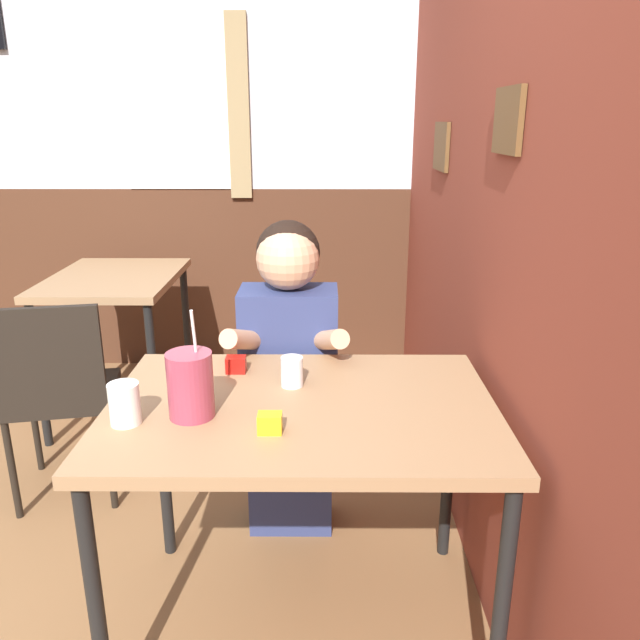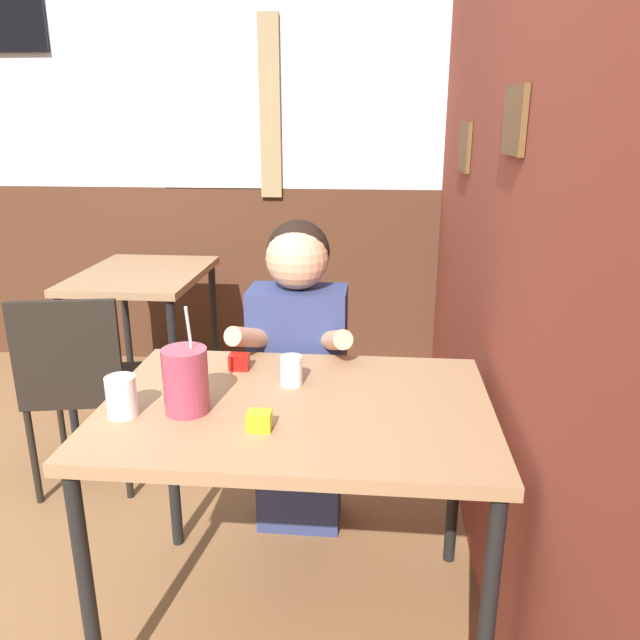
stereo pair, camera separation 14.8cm
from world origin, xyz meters
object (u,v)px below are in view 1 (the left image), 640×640
Objects in this scene: cocktail_pitcher at (190,385)px; background_table at (115,293)px; main_table at (302,426)px; person_seated at (289,371)px; chair_near_window at (58,386)px.

background_table is at bearing 114.63° from cocktail_pitcher.
background_table is (-0.99, 1.47, -0.02)m from main_table.
person_seated is at bearing 69.41° from cocktail_pitcher.
cocktail_pitcher is (-0.22, -0.59, 0.21)m from person_seated.
cocktail_pitcher is (0.71, -1.55, 0.18)m from background_table.
main_table is 1.31× the size of background_table.
person_seated is 0.66m from cocktail_pitcher.
person_seated is at bearing -20.56° from chair_near_window.
main_table is 1.77m from background_table.
cocktail_pitcher reaches higher than chair_near_window.
person_seated reaches higher than background_table.
background_table is 2.75× the size of cocktail_pitcher.
cocktail_pitcher is (0.69, -0.75, 0.34)m from chair_near_window.
chair_near_window is at bearing 145.56° from main_table.
main_table is 0.52m from person_seated.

